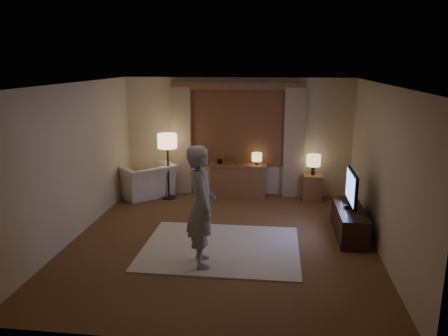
# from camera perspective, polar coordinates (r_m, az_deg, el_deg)

# --- Properties ---
(room) EXTENTS (5.04, 5.54, 2.64)m
(room) POSITION_cam_1_polar(r_m,az_deg,el_deg) (7.51, 0.19, 1.44)
(room) COLOR brown
(room) RESTS_ON ground
(rug) EXTENTS (2.50, 2.00, 0.02)m
(rug) POSITION_cam_1_polar(r_m,az_deg,el_deg) (7.16, -0.42, -10.37)
(rug) COLOR beige
(rug) RESTS_ON floor
(sideboard) EXTENTS (1.20, 0.40, 0.70)m
(sideboard) POSITION_cam_1_polar(r_m,az_deg,el_deg) (9.67, 1.89, -1.74)
(sideboard) COLOR brown
(sideboard) RESTS_ON floor
(picture_frame) EXTENTS (0.16, 0.02, 0.20)m
(picture_frame) POSITION_cam_1_polar(r_m,az_deg,el_deg) (9.56, 1.91, 0.86)
(picture_frame) COLOR brown
(picture_frame) RESTS_ON sideboard
(plant) EXTENTS (0.17, 0.13, 0.30)m
(plant) POSITION_cam_1_polar(r_m,az_deg,el_deg) (9.59, -0.47, 1.21)
(plant) COLOR #999999
(plant) RESTS_ON sideboard
(table_lamp_sideboard) EXTENTS (0.22, 0.22, 0.30)m
(table_lamp_sideboard) POSITION_cam_1_polar(r_m,az_deg,el_deg) (9.52, 4.31, 1.37)
(table_lamp_sideboard) COLOR black
(table_lamp_sideboard) RESTS_ON sideboard
(floor_lamp) EXTENTS (0.42, 0.42, 1.43)m
(floor_lamp) POSITION_cam_1_polar(r_m,az_deg,el_deg) (9.44, -7.41, 3.05)
(floor_lamp) COLOR black
(floor_lamp) RESTS_ON floor
(armchair) EXTENTS (1.50, 1.50, 0.74)m
(armchair) POSITION_cam_1_polar(r_m,az_deg,el_deg) (9.84, -10.16, -1.57)
(armchair) COLOR #EDE3C3
(armchair) RESTS_ON floor
(side_table) EXTENTS (0.40, 0.40, 0.56)m
(side_table) POSITION_cam_1_polar(r_m,az_deg,el_deg) (9.65, 11.44, -2.49)
(side_table) COLOR brown
(side_table) RESTS_ON floor
(table_lamp_side) EXTENTS (0.30, 0.30, 0.44)m
(table_lamp_side) POSITION_cam_1_polar(r_m,az_deg,el_deg) (9.50, 11.61, 0.91)
(table_lamp_side) COLOR black
(table_lamp_side) RESTS_ON side_table
(tv_stand) EXTENTS (0.45, 1.40, 0.50)m
(tv_stand) POSITION_cam_1_polar(r_m,az_deg,el_deg) (7.85, 16.05, -6.81)
(tv_stand) COLOR black
(tv_stand) RESTS_ON floor
(tv) EXTENTS (0.22, 0.90, 0.65)m
(tv) POSITION_cam_1_polar(r_m,az_deg,el_deg) (7.67, 16.34, -2.54)
(tv) COLOR black
(tv) RESTS_ON tv_stand
(person) EXTENTS (0.60, 0.75, 1.79)m
(person) POSITION_cam_1_polar(r_m,az_deg,el_deg) (6.31, -3.00, -4.99)
(person) COLOR #9D9991
(person) RESTS_ON rug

